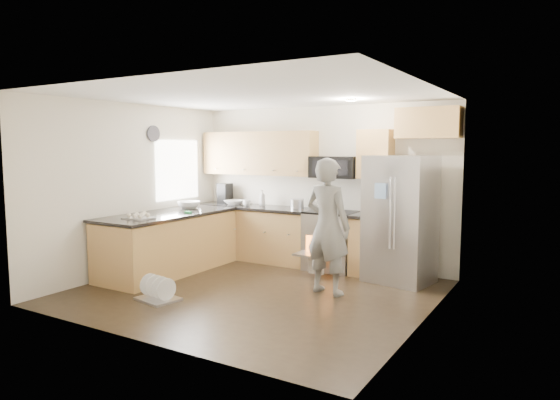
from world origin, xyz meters
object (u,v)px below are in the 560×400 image
Objects in this scene: stove_range at (332,227)px; refrigerator at (400,219)px; person at (328,226)px; dish_rack at (158,294)px.

stove_range is 0.99× the size of refrigerator.
person is (-0.64, -1.06, -0.01)m from refrigerator.
person is 2.34m from dish_rack.
refrigerator is at bearing -8.69° from stove_range.
stove_range is at bearing -178.69° from refrigerator.
person is (0.51, -1.23, 0.22)m from stove_range.
stove_range is at bearing 65.23° from dish_rack.
refrigerator is at bearing 45.94° from dish_rack.
refrigerator reaches higher than person.
stove_range is 1.35m from person.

